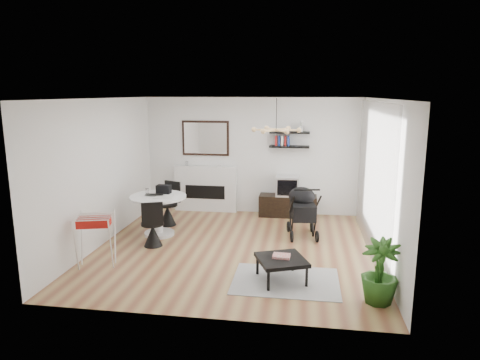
# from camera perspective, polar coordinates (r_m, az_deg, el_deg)

# --- Properties ---
(floor) EXTENTS (5.00, 5.00, 0.00)m
(floor) POSITION_cam_1_polar(r_m,az_deg,el_deg) (7.92, -0.69, -9.11)
(floor) COLOR brown
(floor) RESTS_ON ground
(ceiling) EXTENTS (5.00, 5.00, 0.00)m
(ceiling) POSITION_cam_1_polar(r_m,az_deg,el_deg) (7.42, -0.74, 10.81)
(ceiling) COLOR white
(ceiling) RESTS_ON wall_back
(wall_back) EXTENTS (5.00, 0.00, 5.00)m
(wall_back) POSITION_cam_1_polar(r_m,az_deg,el_deg) (9.99, 1.60, 3.23)
(wall_back) COLOR white
(wall_back) RESTS_ON floor
(wall_left) EXTENTS (0.00, 5.00, 5.00)m
(wall_left) POSITION_cam_1_polar(r_m,az_deg,el_deg) (8.32, -17.96, 0.98)
(wall_left) COLOR white
(wall_left) RESTS_ON floor
(wall_right) EXTENTS (0.00, 5.00, 5.00)m
(wall_right) POSITION_cam_1_polar(r_m,az_deg,el_deg) (7.57, 18.31, -0.04)
(wall_right) COLOR white
(wall_right) RESTS_ON floor
(sheer_curtain) EXTENTS (0.04, 3.60, 2.60)m
(sheer_curtain) POSITION_cam_1_polar(r_m,az_deg,el_deg) (7.75, 17.34, 0.27)
(sheer_curtain) COLOR white
(sheer_curtain) RESTS_ON wall_right
(fireplace) EXTENTS (1.50, 0.17, 2.16)m
(fireplace) POSITION_cam_1_polar(r_m,az_deg,el_deg) (10.23, -4.60, -0.40)
(fireplace) COLOR white
(fireplace) RESTS_ON floor
(shelf_lower) EXTENTS (0.90, 0.25, 0.04)m
(shelf_lower) POSITION_cam_1_polar(r_m,az_deg,el_deg) (9.77, 6.59, 4.44)
(shelf_lower) COLOR black
(shelf_lower) RESTS_ON wall_back
(shelf_upper) EXTENTS (0.90, 0.25, 0.04)m
(shelf_upper) POSITION_cam_1_polar(r_m,az_deg,el_deg) (9.73, 6.63, 6.31)
(shelf_upper) COLOR black
(shelf_upper) RESTS_ON wall_back
(pendant_lamp) EXTENTS (0.90, 0.90, 0.10)m
(pendant_lamp) POSITION_cam_1_polar(r_m,az_deg,el_deg) (7.66, 4.85, 6.68)
(pendant_lamp) COLOR tan
(pendant_lamp) RESTS_ON ceiling
(tv_console) EXTENTS (1.30, 0.46, 0.49)m
(tv_console) POSITION_cam_1_polar(r_m,az_deg,el_deg) (9.92, 6.39, -3.43)
(tv_console) COLOR black
(tv_console) RESTS_ON floor
(crt_tv) EXTENTS (0.51, 0.45, 0.45)m
(crt_tv) POSITION_cam_1_polar(r_m,az_deg,el_deg) (9.81, 6.34, -0.78)
(crt_tv) COLOR silver
(crt_tv) RESTS_ON tv_console
(dining_table) EXTENTS (1.11, 1.11, 0.81)m
(dining_table) POSITION_cam_1_polar(r_m,az_deg,el_deg) (8.64, -10.81, -3.85)
(dining_table) COLOR white
(dining_table) RESTS_ON floor
(laptop) EXTENTS (0.38, 0.27, 0.03)m
(laptop) POSITION_cam_1_polar(r_m,az_deg,el_deg) (8.54, -11.43, -2.04)
(laptop) COLOR black
(laptop) RESTS_ON dining_table
(black_bag) EXTENTS (0.29, 0.19, 0.17)m
(black_bag) POSITION_cam_1_polar(r_m,az_deg,el_deg) (8.74, -10.14, -1.21)
(black_bag) COLOR black
(black_bag) RESTS_ON dining_table
(newspaper) EXTENTS (0.41, 0.35, 0.01)m
(newspaper) POSITION_cam_1_polar(r_m,az_deg,el_deg) (8.43, -10.12, -2.23)
(newspaper) COLOR white
(newspaper) RESTS_ON dining_table
(drinking_glass) EXTENTS (0.06, 0.06, 0.11)m
(drinking_glass) POSITION_cam_1_polar(r_m,az_deg,el_deg) (8.80, -12.28, -1.42)
(drinking_glass) COLOR white
(drinking_glass) RESTS_ON dining_table
(chair_far) EXTENTS (0.49, 0.50, 0.93)m
(chair_far) POSITION_cam_1_polar(r_m,az_deg,el_deg) (9.33, -9.57, -4.18)
(chair_far) COLOR black
(chair_far) RESTS_ON floor
(chair_near) EXTENTS (0.46, 0.48, 0.88)m
(chair_near) POSITION_cam_1_polar(r_m,az_deg,el_deg) (8.10, -11.54, -6.78)
(chair_near) COLOR black
(chair_near) RESTS_ON floor
(drying_rack) EXTENTS (0.70, 0.68, 0.87)m
(drying_rack) POSITION_cam_1_polar(r_m,az_deg,el_deg) (7.38, -18.68, -7.57)
(drying_rack) COLOR white
(drying_rack) RESTS_ON floor
(stroller) EXTENTS (0.66, 0.92, 1.08)m
(stroller) POSITION_cam_1_polar(r_m,az_deg,el_deg) (8.57, 8.30, -4.39)
(stroller) COLOR black
(stroller) RESTS_ON floor
(rug) EXTENTS (1.59, 1.15, 0.01)m
(rug) POSITION_cam_1_polar(r_m,az_deg,el_deg) (6.67, 6.10, -13.24)
(rug) COLOR #A0A0A0
(rug) RESTS_ON floor
(coffee_table) EXTENTS (0.88, 0.88, 0.35)m
(coffee_table) POSITION_cam_1_polar(r_m,az_deg,el_deg) (6.57, 5.55, -10.64)
(coffee_table) COLOR black
(coffee_table) RESTS_ON rug
(magazines) EXTENTS (0.27, 0.22, 0.04)m
(magazines) POSITION_cam_1_polar(r_m,az_deg,el_deg) (6.58, 5.55, -10.06)
(magazines) COLOR #BF382F
(magazines) RESTS_ON coffee_table
(potted_plant) EXTENTS (0.62, 0.62, 0.89)m
(potted_plant) POSITION_cam_1_polar(r_m,az_deg,el_deg) (6.15, 18.11, -11.52)
(potted_plant) COLOR #245217
(potted_plant) RESTS_ON floor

